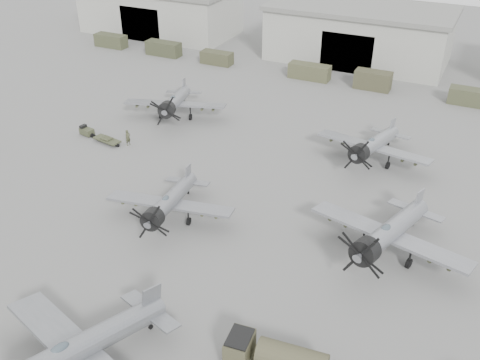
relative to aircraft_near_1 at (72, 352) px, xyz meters
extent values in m
plane|color=slate|center=(-0.84, 8.05, -2.53)|extent=(220.00, 220.00, 0.00)
cube|color=#9C9C92|center=(-38.84, 70.05, 1.47)|extent=(28.00, 14.00, 8.00)
cube|color=black|center=(-38.84, 63.25, 0.47)|extent=(8.12, 0.40, 6.00)
cube|color=#9C9C92|center=(-0.84, 70.05, 1.47)|extent=(28.00, 14.00, 8.00)
cube|color=slate|center=(-0.84, 70.05, 5.82)|extent=(29.00, 14.80, 0.70)
cube|color=black|center=(-0.84, 63.25, 0.47)|extent=(8.12, 0.40, 6.00)
cube|color=#3B3E29|center=(-41.65, 58.05, -1.44)|extent=(5.76, 2.20, 2.19)
cube|color=#373A26|center=(-30.73, 58.05, -1.37)|extent=(6.00, 2.20, 2.32)
cube|color=#3D3E28|center=(-20.61, 58.05, -1.54)|extent=(5.14, 2.20, 1.99)
cube|color=#45462E|center=(-4.87, 58.05, -1.41)|extent=(6.23, 2.20, 2.25)
cube|color=#3E3D28|center=(4.70, 58.05, -1.21)|extent=(5.17, 2.20, 2.64)
cube|color=#3D402A|center=(18.12, 58.05, -1.43)|extent=(5.96, 2.20, 2.20)
cylinder|color=gray|center=(0.31, 0.99, -0.10)|extent=(5.07, 11.69, 3.45)
cube|color=gray|center=(0.11, 0.36, -0.38)|extent=(13.92, 6.43, 0.62)
cube|color=gray|center=(1.85, 5.95, 0.08)|extent=(0.67, 1.80, 2.21)
ellipsoid|color=#3F4C54|center=(-0.22, -0.70, 0.90)|extent=(1.03, 1.46, 0.62)
cylinder|color=black|center=(-1.96, 0.77, -2.15)|extent=(0.56, 0.94, 0.88)
cylinder|color=black|center=(1.75, 5.63, -2.37)|extent=(0.23, 0.38, 0.35)
cylinder|color=gray|center=(-4.11, 18.12, -0.47)|extent=(3.23, 10.00, 2.92)
cylinder|color=black|center=(-3.29, 13.80, 0.22)|extent=(2.02, 1.78, 1.94)
cube|color=gray|center=(-4.01, 17.57, -0.71)|extent=(11.86, 4.21, 0.52)
cube|color=gray|center=(-4.93, 22.43, -0.33)|extent=(0.40, 1.55, 1.87)
ellipsoid|color=#3F4C54|center=(-3.83, 16.65, 0.37)|extent=(0.76, 1.21, 0.52)
cylinder|color=black|center=(-5.72, 17.05, -2.21)|extent=(0.40, 0.78, 0.75)
cylinder|color=black|center=(-2.23, 17.72, -2.21)|extent=(0.40, 0.78, 0.75)
cylinder|color=black|center=(-4.88, 22.16, -2.39)|extent=(0.17, 0.31, 0.30)
cylinder|color=gray|center=(15.10, 21.67, -0.12)|extent=(4.27, 11.66, 3.42)
cylinder|color=black|center=(13.92, 16.67, 0.69)|extent=(2.42, 2.16, 2.27)
cube|color=gray|center=(14.95, 21.03, -0.40)|extent=(13.86, 5.50, 0.61)
cube|color=gray|center=(16.29, 26.67, 0.05)|extent=(0.55, 1.80, 2.18)
ellipsoid|color=#3F4C54|center=(14.70, 19.96, 0.87)|extent=(0.94, 1.43, 0.61)
cylinder|color=black|center=(12.88, 21.30, -2.15)|extent=(0.50, 0.92, 0.87)
cylinder|color=black|center=(16.92, 20.34, -2.15)|extent=(0.50, 0.92, 0.87)
cylinder|color=black|center=(16.21, 26.35, -2.37)|extent=(0.21, 0.37, 0.35)
cylinder|color=gray|center=(-15.65, 37.65, -0.28)|extent=(4.94, 10.76, 3.19)
cylinder|color=black|center=(-14.11, 33.10, 0.48)|extent=(2.36, 2.16, 2.13)
cube|color=gray|center=(-15.46, 37.07, -0.54)|extent=(12.83, 6.25, 0.57)
cube|color=gray|center=(-17.20, 42.20, -0.12)|extent=(0.66, 1.65, 2.04)
ellipsoid|color=#3F4C54|center=(-15.13, 36.10, 0.65)|extent=(0.98, 1.36, 0.57)
cylinder|color=black|center=(-17.23, 36.25, -2.17)|extent=(0.53, 0.87, 0.82)
cylinder|color=black|center=(-13.55, 37.50, -2.17)|extent=(0.53, 0.87, 0.82)
cylinder|color=black|center=(-17.10, 41.91, -2.38)|extent=(0.22, 0.35, 0.33)
cylinder|color=#979A9F|center=(10.07, 36.95, -0.32)|extent=(3.17, 10.74, 3.13)
cylinder|color=black|center=(9.33, 32.30, 0.42)|extent=(2.13, 1.87, 2.09)
cube|color=#979A9F|center=(9.98, 36.35, -0.58)|extent=(12.72, 4.17, 0.56)
cube|color=#979A9F|center=(10.82, 41.60, -0.17)|extent=(0.38, 1.67, 2.00)
ellipsoid|color=#3F4C54|center=(9.82, 35.37, 0.58)|extent=(0.78, 1.28, 0.56)
cylinder|color=black|center=(8.07, 36.46, -2.18)|extent=(0.40, 0.84, 0.80)
cylinder|color=black|center=(11.83, 35.85, -2.18)|extent=(0.40, 0.84, 0.80)
cylinder|color=black|center=(10.77, 41.30, -2.38)|extent=(0.17, 0.34, 0.32)
cube|color=#413F2A|center=(8.71, 5.68, -1.03)|extent=(1.76, 2.37, 1.65)
cylinder|color=#413F2A|center=(12.18, 6.03, -0.84)|extent=(4.62, 2.27, 1.84)
cube|color=black|center=(8.71, 5.68, -0.16)|extent=(1.64, 2.07, 0.15)
cube|color=#383C27|center=(-22.51, 28.22, -2.03)|extent=(1.79, 1.27, 0.73)
cube|color=black|center=(-23.05, 28.31, -1.57)|extent=(0.59, 0.89, 0.46)
cylinder|color=black|center=(-22.51, 28.22, -2.30)|extent=(1.17, 0.69, 0.51)
cylinder|color=black|center=(-21.34, 28.02, -2.12)|extent=(1.09, 0.26, 0.07)
cube|color=#383C27|center=(-19.09, 27.64, -2.12)|extent=(3.64, 1.84, 0.16)
cylinder|color=black|center=(-19.09, 27.64, -2.35)|extent=(1.42, 0.63, 0.40)
cylinder|color=#383C27|center=(-19.09, 27.64, -1.94)|extent=(1.31, 0.50, 0.29)
imported|color=#3A3D28|center=(-16.52, 28.31, -1.59)|extent=(0.60, 0.77, 1.88)
camera|label=1|loc=(19.14, -15.93, 26.09)|focal=40.00mm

